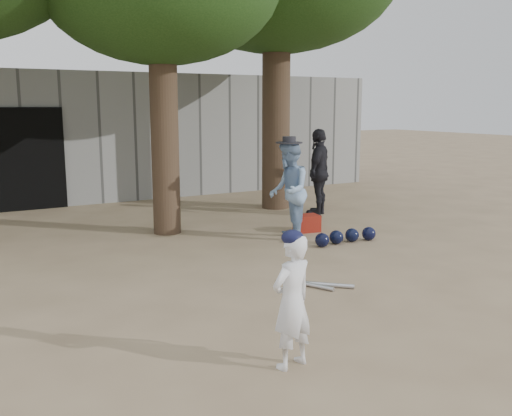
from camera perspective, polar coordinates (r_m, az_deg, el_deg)
ground at (r=6.39m, az=-0.25°, el=-10.30°), size 70.00×70.00×0.00m
boy_player at (r=4.94m, az=3.61°, el=-9.32°), size 0.48×0.38×1.18m
spectator_blue at (r=9.48m, az=3.29°, el=1.69°), size 0.95×1.02×1.67m
spectator_dark at (r=11.78m, az=6.30°, el=3.59°), size 1.08×0.99×1.77m
red_bag at (r=10.29m, az=5.11°, el=-1.52°), size 0.46×0.38×0.30m
back_building at (r=15.84m, az=-19.07°, el=7.01°), size 16.00×5.24×3.00m
helmet_row at (r=9.49m, az=8.90°, el=-2.83°), size 1.19×0.29×0.23m
bat_pile at (r=7.24m, az=6.08°, el=-7.61°), size 0.64×0.72×0.06m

